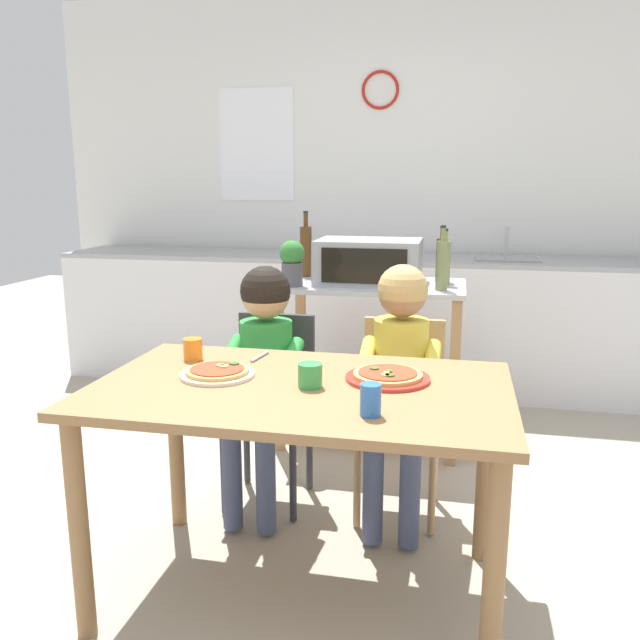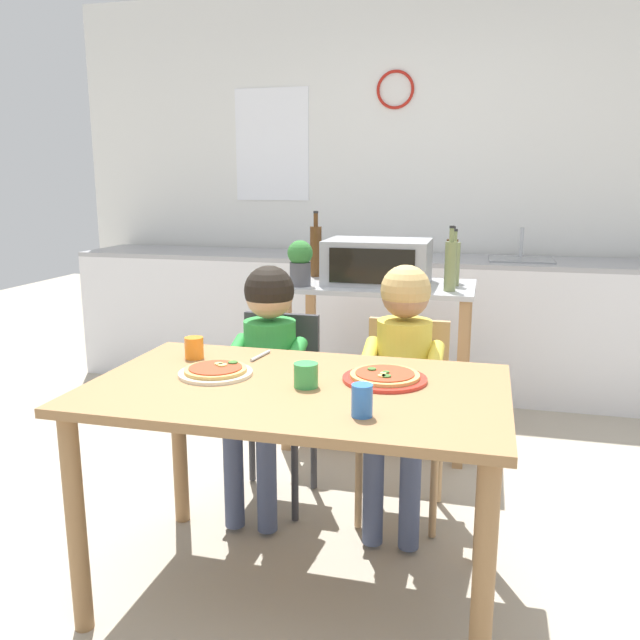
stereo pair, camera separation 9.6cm
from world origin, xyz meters
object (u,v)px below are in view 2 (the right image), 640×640
object	(u,v)px
dining_chair_left	(275,393)
dining_chair_right	(404,403)
child_in_green_shirt	(266,355)
child_in_yellow_shirt	(402,363)
kitchen_island_cart	(379,338)
bottle_slim_sauce	(452,259)
bottle_clear_vinegar	(450,265)
drinking_cup_green	(306,375)
pizza_plate_cream	(216,371)
toaster_oven	(378,262)
bottle_squat_spirits	(316,250)
drinking_cup_blue	(362,400)
drinking_cup_orange	(194,348)
potted_herb_plant	(300,261)
bottle_brown_beer	(454,263)
pizza_plate_red_rimmed	(385,377)
serving_spoon	(260,356)
dining_table	(297,415)

from	to	relation	value
dining_chair_left	dining_chair_right	xyz separation A→B (m)	(0.56, 0.02, 0.00)
child_in_green_shirt	child_in_yellow_shirt	size ratio (longest dim) A/B	0.98
kitchen_island_cart	bottle_slim_sauce	size ratio (longest dim) A/B	3.29
kitchen_island_cart	dining_chair_left	size ratio (longest dim) A/B	1.19
bottle_clear_vinegar	drinking_cup_green	world-z (taller)	bottle_clear_vinegar
bottle_slim_sauce	pizza_plate_cream	size ratio (longest dim) A/B	1.17
toaster_oven	dining_chair_right	world-z (taller)	toaster_oven
bottle_squat_spirits	drinking_cup_blue	bearing A→B (deg)	-71.24
dining_chair_left	child_in_green_shirt	world-z (taller)	child_in_green_shirt
bottle_slim_sauce	drinking_cup_orange	size ratio (longest dim) A/B	3.68
potted_herb_plant	child_in_green_shirt	bearing A→B (deg)	-86.07
drinking_cup_blue	dining_chair_left	bearing A→B (deg)	121.92
drinking_cup_orange	toaster_oven	bearing A→B (deg)	67.94
child_in_green_shirt	drinking_cup_blue	bearing A→B (deg)	-54.38
bottle_brown_beer	drinking_cup_orange	bearing A→B (deg)	-125.41
drinking_cup_blue	dining_chair_right	bearing A→B (deg)	89.27
dining_chair_left	child_in_green_shirt	xyz separation A→B (m)	(0.00, -0.12, 0.21)
pizza_plate_red_rimmed	kitchen_island_cart	bearing A→B (deg)	100.02
bottle_slim_sauce	child_in_yellow_shirt	distance (m)	1.04
bottle_slim_sauce	dining_chair_left	size ratio (longest dim) A/B	0.36
child_in_yellow_shirt	drinking_cup_green	distance (m)	0.63
bottle_brown_beer	drinking_cup_green	bearing A→B (deg)	-104.68
dining_chair_right	serving_spoon	world-z (taller)	dining_chair_right
child_in_yellow_shirt	serving_spoon	world-z (taller)	child_in_yellow_shirt
dining_table	drinking_cup_blue	bearing A→B (deg)	-41.50
bottle_clear_vinegar	dining_chair_left	world-z (taller)	bottle_clear_vinegar
toaster_oven	drinking_cup_blue	size ratio (longest dim) A/B	5.76
drinking_cup_blue	pizza_plate_cream	bearing A→B (deg)	154.82
bottle_brown_beer	dining_table	size ratio (longest dim) A/B	0.22
potted_herb_plant	bottle_squat_spirits	bearing A→B (deg)	91.81
toaster_oven	bottle_squat_spirits	xyz separation A→B (m)	(-0.38, 0.18, 0.03)
bottle_clear_vinegar	dining_chair_right	world-z (taller)	bottle_clear_vinegar
potted_herb_plant	drinking_cup_blue	world-z (taller)	potted_herb_plant
bottle_squat_spirits	dining_chair_right	world-z (taller)	bottle_squat_spirits
potted_herb_plant	drinking_cup_green	distance (m)	1.31
dining_table	pizza_plate_cream	size ratio (longest dim) A/B	5.35
dining_chair_right	drinking_cup_blue	size ratio (longest dim) A/B	8.79
potted_herb_plant	bottle_brown_beer	bearing A→B (deg)	15.53
bottle_squat_spirits	dining_table	xyz separation A→B (m)	(0.35, -1.57, -0.37)
child_in_yellow_shirt	serving_spoon	xyz separation A→B (m)	(-0.49, -0.28, 0.07)
child_in_yellow_shirt	drinking_cup_blue	xyz separation A→B (m)	(-0.01, -0.79, 0.11)
bottle_brown_beer	pizza_plate_cream	size ratio (longest dim) A/B	1.15
kitchen_island_cart	serving_spoon	xyz separation A→B (m)	(-0.27, -1.12, 0.18)
toaster_oven	serving_spoon	world-z (taller)	toaster_oven
dining_chair_left	drinking_cup_green	xyz separation A→B (m)	(0.33, -0.68, 0.31)
bottle_squat_spirits	bottle_slim_sauce	bearing A→B (deg)	-2.08
pizza_plate_cream	dining_chair_right	bearing A→B (deg)	48.76
toaster_oven	drinking_cup_orange	xyz separation A→B (m)	(-0.48, -1.19, -0.19)
child_in_yellow_shirt	pizza_plate_cream	distance (m)	0.78
bottle_slim_sauce	drinking_cup_orange	distance (m)	1.60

